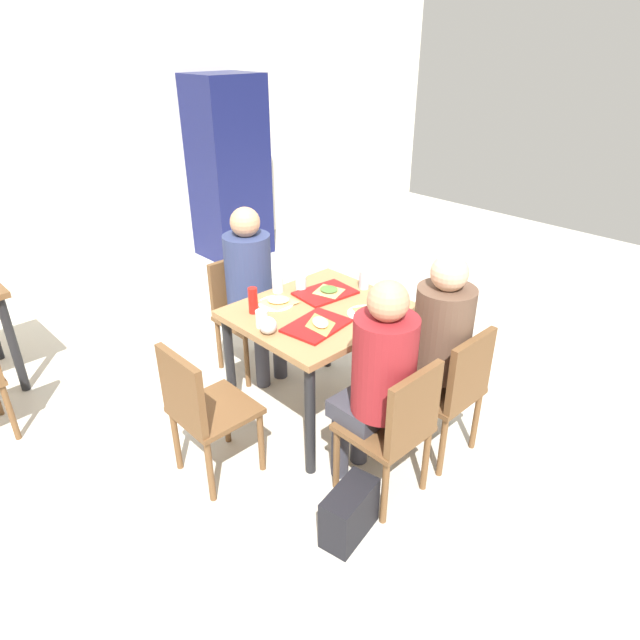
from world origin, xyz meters
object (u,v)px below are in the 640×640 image
plastic_cup_a (278,285)px  drink_fridge (229,169)px  plastic_cup_d (301,283)px  person_in_brown_jacket (436,339)px  tray_red_far (325,293)px  pizza_slice_a (320,323)px  plastic_cup_c (262,319)px  chair_far_side (242,307)px  handbag (350,513)px  condiment_bottle (253,301)px  pizza_slice_c (278,301)px  chair_left_end (201,407)px  pizza_slice_b (329,290)px  tray_red_near (317,326)px  paper_plate_near_edge (366,314)px  person_in_red (378,373)px  soda_can (364,280)px  foil_bundle (268,325)px  person_far_side (252,281)px  paper_plate_center (276,303)px  chair_near_right (452,386)px  pizza_slice_d (370,311)px  main_table (320,325)px  chair_near_left (397,425)px  plastic_cup_b (369,321)px

plastic_cup_a → drink_fridge: drink_fridge is taller
plastic_cup_d → person_in_brown_jacket: bearing=-81.2°
tray_red_far → pizza_slice_a: bearing=-138.0°
person_in_brown_jacket → plastic_cup_c: size_ratio=12.40×
person_in_brown_jacket → chair_far_side: bearing=99.4°
person_in_brown_jacket → handbag: 1.04m
condiment_bottle → pizza_slice_c: bearing=-0.8°
tray_red_far → condiment_bottle: size_ratio=2.25×
chair_left_end → pizza_slice_c: bearing=17.5°
pizza_slice_a → pizza_slice_b: 0.46m
tray_red_near → person_in_brown_jacket: bearing=-51.5°
chair_left_end → plastic_cup_c: size_ratio=8.30×
pizza_slice_c → drink_fridge: (1.50, 2.61, 0.17)m
paper_plate_near_edge → plastic_cup_c: size_ratio=2.20×
person_in_red → plastic_cup_d: 1.02m
soda_can → pizza_slice_c: bearing=158.7°
person_in_red → foil_bundle: size_ratio=12.40×
person_far_side → pizza_slice_a: 0.86m
paper_plate_center → drink_fridge: drink_fridge is taller
person_in_brown_jacket → plastic_cup_a: 1.08m
chair_near_right → handbag: 0.91m
paper_plate_near_edge → pizza_slice_d: pizza_slice_d is taller
pizza_slice_d → foil_bundle: foil_bundle is taller
main_table → person_in_brown_jacket: 0.73m
plastic_cup_d → drink_fridge: (1.27, 2.57, 0.14)m
chair_near_left → pizza_slice_c: bearing=83.7°
tray_red_near → handbag: size_ratio=1.12×
paper_plate_center → pizza_slice_b: bearing=-19.0°
person_in_red → pizza_slice_a: person_in_red is taller
person_far_side → pizza_slice_c: size_ratio=4.78×
plastic_cup_a → pizza_slice_b: bearing=-48.6°
tray_red_far → pizza_slice_d: 0.38m
paper_plate_near_edge → plastic_cup_a: bearing=105.9°
main_table → plastic_cup_d: 0.34m
pizza_slice_d → soda_can: size_ratio=1.76×
chair_left_end → plastic_cup_a: size_ratio=8.30×
person_far_side → plastic_cup_b: bearing=-88.7°
chair_near_right → plastic_cup_a: (-0.27, 1.19, 0.33)m
person_in_red → soda_can: person_in_red is taller
person_in_red → tray_red_far: bearing=62.6°
pizza_slice_b → plastic_cup_a: (-0.22, 0.25, 0.03)m
pizza_slice_d → chair_left_end: bearing=166.7°
plastic_cup_b → soda_can: bearing=44.7°
chair_near_left → person_in_red: size_ratio=0.67×
plastic_cup_b → condiment_bottle: 0.70m
chair_near_left → pizza_slice_d: size_ratio=3.88×
soda_can → foil_bundle: soda_can is taller
plastic_cup_a → plastic_cup_b: (0.05, -0.74, 0.00)m
chair_left_end → pizza_slice_c: (0.75, 0.24, 0.29)m
main_table → pizza_slice_c: size_ratio=3.80×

